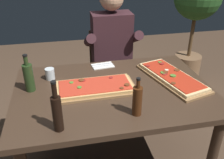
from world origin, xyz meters
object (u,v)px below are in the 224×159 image
object	(u,v)px
potted_plant_corner	(195,13)
dining_table	(113,100)
pizza_rectangular_left	(172,77)
tumbler_near_camera	(50,74)
pizza_rectangular_front	(95,87)
vinegar_bottle_green	(29,77)
seated_diner	(112,50)
oil_bottle_amber	(137,100)
diner_chair	(110,68)
wine_bottle_dark	(57,112)

from	to	relation	value
potted_plant_corner	dining_table	bearing A→B (deg)	-135.96
dining_table	potted_plant_corner	bearing A→B (deg)	44.04
pizza_rectangular_left	tumbler_near_camera	distance (m)	0.93
pizza_rectangular_front	potted_plant_corner	distance (m)	1.84
vinegar_bottle_green	potted_plant_corner	size ratio (longest dim) A/B	0.19
dining_table	vinegar_bottle_green	size ratio (longest dim) A/B	5.15
vinegar_bottle_green	tumbler_near_camera	size ratio (longest dim) A/B	3.12
dining_table	tumbler_near_camera	world-z (taller)	tumbler_near_camera
dining_table	vinegar_bottle_green	distance (m)	0.62
dining_table	potted_plant_corner	world-z (taller)	potted_plant_corner
dining_table	pizza_rectangular_left	xyz separation A→B (m)	(0.47, 0.05, 0.12)
pizza_rectangular_front	pizza_rectangular_left	size ratio (longest dim) A/B	0.88
tumbler_near_camera	seated_diner	bearing A→B (deg)	39.80
pizza_rectangular_left	potted_plant_corner	distance (m)	1.41
dining_table	pizza_rectangular_left	bearing A→B (deg)	6.48
pizza_rectangular_left	potted_plant_corner	size ratio (longest dim) A/B	0.47
oil_bottle_amber	diner_chair	bearing A→B (deg)	86.50
pizza_rectangular_front	potted_plant_corner	bearing A→B (deg)	40.84
pizza_rectangular_left	potted_plant_corner	xyz separation A→B (m)	(0.78, 1.16, 0.18)
pizza_rectangular_left	dining_table	bearing A→B (deg)	-173.52
tumbler_near_camera	wine_bottle_dark	bearing A→B (deg)	-85.13
oil_bottle_amber	dining_table	bearing A→B (deg)	103.23
tumbler_near_camera	seated_diner	size ratio (longest dim) A/B	0.07
pizza_rectangular_left	pizza_rectangular_front	bearing A→B (deg)	-176.33
wine_bottle_dark	pizza_rectangular_left	bearing A→B (deg)	26.39
pizza_rectangular_left	seated_diner	distance (m)	0.75
oil_bottle_amber	potted_plant_corner	bearing A→B (deg)	52.48
pizza_rectangular_left	oil_bottle_amber	distance (m)	0.55
pizza_rectangular_front	diner_chair	xyz separation A→B (m)	(0.28, 0.84, -0.27)
pizza_rectangular_front	oil_bottle_amber	distance (m)	0.40
pizza_rectangular_left	seated_diner	bearing A→B (deg)	115.09
vinegar_bottle_green	seated_diner	world-z (taller)	seated_diner
tumbler_near_camera	vinegar_bottle_green	bearing A→B (deg)	-133.50
dining_table	diner_chair	bearing A→B (deg)	80.23
vinegar_bottle_green	diner_chair	size ratio (longest dim) A/B	0.31
pizza_rectangular_left	diner_chair	world-z (taller)	diner_chair
pizza_rectangular_left	oil_bottle_amber	xyz separation A→B (m)	(-0.39, -0.37, 0.08)
pizza_rectangular_front	seated_diner	world-z (taller)	seated_diner
seated_diner	pizza_rectangular_left	bearing A→B (deg)	-64.91
pizza_rectangular_front	vinegar_bottle_green	world-z (taller)	vinegar_bottle_green
dining_table	pizza_rectangular_front	world-z (taller)	pizza_rectangular_front
dining_table	pizza_rectangular_left	world-z (taller)	pizza_rectangular_left
seated_diner	potted_plant_corner	xyz separation A→B (m)	(1.10, 0.47, 0.19)
oil_bottle_amber	tumbler_near_camera	world-z (taller)	oil_bottle_amber
tumbler_near_camera	potted_plant_corner	size ratio (longest dim) A/B	0.06
oil_bottle_amber	tumbler_near_camera	bearing A→B (deg)	132.40
tumbler_near_camera	diner_chair	xyz separation A→B (m)	(0.59, 0.61, -0.29)
pizza_rectangular_left	potted_plant_corner	world-z (taller)	potted_plant_corner
oil_bottle_amber	pizza_rectangular_front	bearing A→B (deg)	121.61
pizza_rectangular_front	pizza_rectangular_left	world-z (taller)	same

